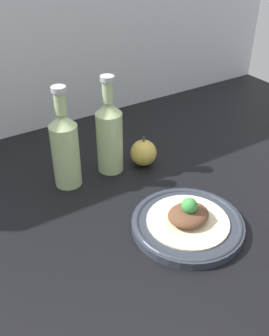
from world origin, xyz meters
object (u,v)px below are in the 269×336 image
plated_food (188,216)px  plate (188,224)px  cider_bottle_right (109,135)px  apple (143,153)px  cider_bottle_left (65,148)px

plated_food → plate: bearing=90.0°
cider_bottle_right → apple: bearing=-17.2°
cider_bottle_left → apple: bearing=-7.3°
plate → cider_bottle_right: size_ratio=0.94×
plated_food → apple: 27.60cm
plated_food → cider_bottle_right: bearing=95.3°
apple → plated_food: bearing=-102.6°
plate → cider_bottle_right: bearing=95.3°
plated_food → cider_bottle_left: 34.00cm
plate → cider_bottle_left: cider_bottle_left is taller
plate → apple: size_ratio=2.88×
cider_bottle_left → apple: (21.09, -2.72, -6.93)cm
cider_bottle_left → cider_bottle_right: size_ratio=1.00×
plated_food → apple: apple is taller
apple → cider_bottle_right: bearing=162.8°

